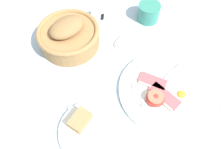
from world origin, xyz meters
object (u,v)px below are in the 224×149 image
(bread_plate, at_px, (91,129))
(number_card, at_px, (101,15))
(breakfast_plate, at_px, (164,91))
(bread_basket, at_px, (69,35))
(sugar_cup, at_px, (149,12))
(teaspoon_by_saucer, at_px, (70,108))
(teaspoon_near_cup, at_px, (116,45))

(bread_plate, height_order, number_card, number_card)
(breakfast_plate, height_order, bread_plate, bread_plate)
(breakfast_plate, bearing_deg, bread_plate, -177.18)
(bread_basket, bearing_deg, sugar_cup, -1.90)
(number_card, bearing_deg, sugar_cup, -14.56)
(number_card, bearing_deg, bread_plate, -114.44)
(bread_basket, relative_size, teaspoon_by_saucer, 1.09)
(bread_plate, distance_m, number_card, 0.40)
(bread_basket, bearing_deg, bread_plate, -100.25)
(teaspoon_near_cup, bearing_deg, number_card, 63.68)
(breakfast_plate, relative_size, teaspoon_by_saucer, 1.46)
(number_card, bearing_deg, teaspoon_near_cup, -85.50)
(breakfast_plate, height_order, number_card, number_card)
(breakfast_plate, xyz_separation_m, sugar_cup, (0.11, 0.28, 0.02))
(teaspoon_by_saucer, bearing_deg, breakfast_plate, 51.69)
(breakfast_plate, relative_size, teaspoon_near_cup, 1.49)
(breakfast_plate, xyz_separation_m, bread_basket, (-0.18, 0.29, 0.03))
(bread_plate, bearing_deg, breakfast_plate, 2.82)
(breakfast_plate, relative_size, number_card, 3.67)
(bread_basket, height_order, number_card, bread_basket)
(breakfast_plate, bearing_deg, teaspoon_by_saucer, 164.98)
(teaspoon_near_cup, bearing_deg, teaspoon_by_saucer, -172.97)
(breakfast_plate, relative_size, sugar_cup, 3.47)
(bread_plate, bearing_deg, sugar_cup, 40.17)
(sugar_cup, distance_m, teaspoon_near_cup, 0.18)
(sugar_cup, bearing_deg, bread_plate, -139.83)
(breakfast_plate, distance_m, sugar_cup, 0.31)
(bread_plate, relative_size, sugar_cup, 2.26)
(teaspoon_near_cup, bearing_deg, breakfast_plate, -104.72)
(teaspoon_by_saucer, distance_m, teaspoon_near_cup, 0.26)
(breakfast_plate, xyz_separation_m, teaspoon_by_saucer, (-0.26, 0.07, -0.00))
(breakfast_plate, distance_m, teaspoon_by_saucer, 0.27)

